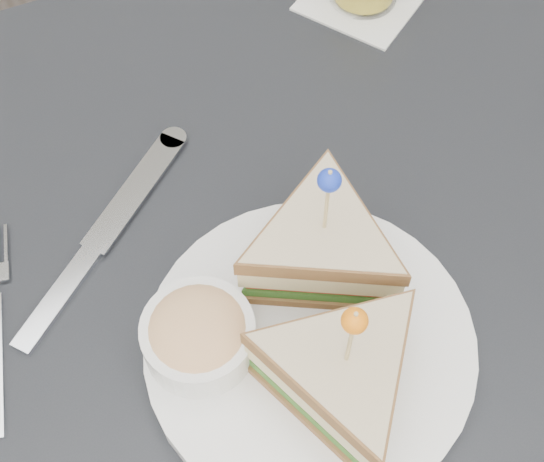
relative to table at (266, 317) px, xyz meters
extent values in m
cube|color=black|center=(0.00, 0.00, 0.06)|extent=(0.80, 0.80, 0.03)
cylinder|color=black|center=(0.35, 0.35, -0.31)|extent=(0.04, 0.04, 0.72)
cylinder|color=white|center=(0.00, -0.07, 0.08)|extent=(0.33, 0.33, 0.01)
cylinder|color=white|center=(0.00, -0.07, 0.09)|extent=(0.33, 0.33, 0.00)
cylinder|color=#D4BA79|center=(0.01, -0.12, 0.19)|extent=(0.00, 0.00, 0.08)
sphere|color=orange|center=(0.01, -0.12, 0.21)|extent=(0.02, 0.02, 0.02)
cylinder|color=#D4BA79|center=(0.04, -0.02, 0.19)|extent=(0.00, 0.00, 0.08)
sphere|color=#1A36C6|center=(0.04, -0.02, 0.21)|extent=(0.02, 0.02, 0.02)
cylinder|color=white|center=(-0.07, -0.04, 0.11)|extent=(0.11, 0.11, 0.04)
ellipsoid|color=#E0B772|center=(-0.07, -0.04, 0.12)|extent=(0.10, 0.10, 0.03)
cube|color=silver|center=(-0.16, 0.05, 0.08)|extent=(0.10, 0.08, 0.01)
cube|color=silver|center=(-0.07, 0.12, 0.08)|extent=(0.12, 0.10, 0.00)
cylinder|color=silver|center=(-0.02, 0.16, 0.08)|extent=(0.03, 0.03, 0.00)
camera|label=1|loc=(-0.12, -0.27, 0.62)|focal=50.00mm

